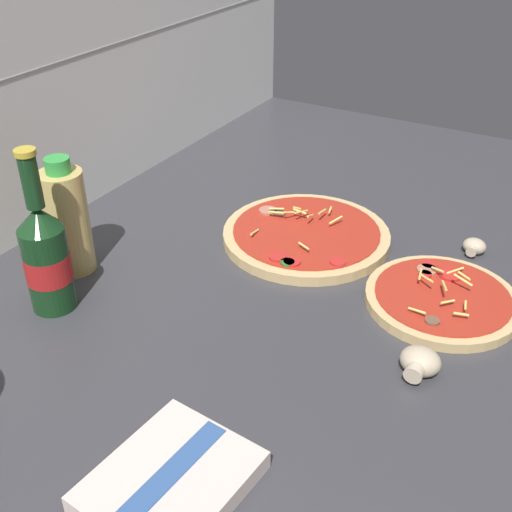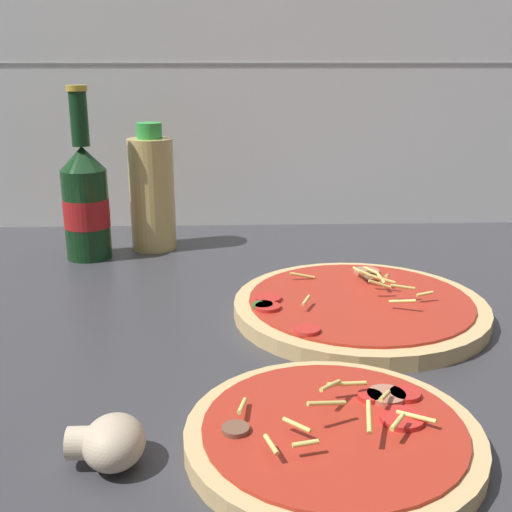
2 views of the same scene
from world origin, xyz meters
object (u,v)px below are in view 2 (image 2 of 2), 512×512
at_px(beer_bottle, 86,200).
at_px(oil_bottle, 152,192).
at_px(pizza_near, 334,436).
at_px(pizza_far, 359,307).
at_px(mushroom_right, 110,442).

bearing_deg(beer_bottle, oil_bottle, 26.90).
bearing_deg(pizza_near, pizza_far, 74.96).
bearing_deg(oil_bottle, mushroom_right, -86.76).
height_order(pizza_far, oil_bottle, oil_bottle).
relative_size(pizza_near, oil_bottle, 1.18).
distance_m(beer_bottle, mushroom_right, 0.53).
distance_m(pizza_near, beer_bottle, 0.58).
xyz_separation_m(pizza_near, beer_bottle, (-0.29, 0.50, 0.08)).
xyz_separation_m(pizza_near, pizza_far, (0.07, 0.26, 0.00)).
xyz_separation_m(pizza_near, mushroom_right, (-0.17, -0.02, 0.01)).
bearing_deg(oil_bottle, pizza_near, -70.12).
xyz_separation_m(pizza_near, oil_bottle, (-0.20, 0.54, 0.08)).
relative_size(beer_bottle, oil_bottle, 1.29).
height_order(oil_bottle, mushroom_right, oil_bottle).
relative_size(pizza_far, oil_bottle, 1.50).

